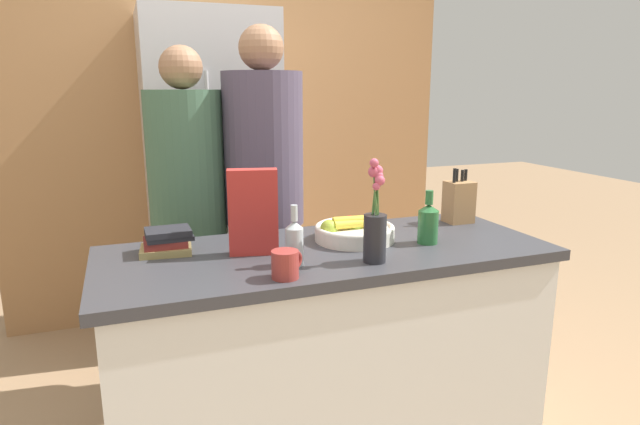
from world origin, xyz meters
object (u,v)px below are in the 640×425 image
object	(u,v)px
cereal_box	(253,212)
person_at_sink	(189,206)
fruit_bowl	(354,230)
person_in_blue	(265,194)
refrigerator	(212,179)
bottle_vinegar	(294,242)
flower_vase	(375,226)
coffee_mug	(286,264)
knife_block	(459,201)
book_stack	(167,241)
bottle_oil	(428,223)

from	to	relation	value
cereal_box	person_at_sink	bearing A→B (deg)	102.12
fruit_bowl	person_in_blue	bearing A→B (deg)	110.93
refrigerator	person_at_sink	distance (m)	0.67
bottle_vinegar	person_at_sink	distance (m)	0.90
flower_vase	person_in_blue	distance (m)	0.85
fruit_bowl	person_in_blue	world-z (taller)	person_in_blue
fruit_bowl	person_in_blue	size ratio (longest dim) A/B	0.18
cereal_box	refrigerator	bearing A→B (deg)	87.12
coffee_mug	person_at_sink	size ratio (longest dim) A/B	0.07
refrigerator	coffee_mug	size ratio (longest dim) A/B	16.33
refrigerator	flower_vase	xyz separation A→B (m)	(0.30, -1.56, 0.07)
refrigerator	knife_block	distance (m)	1.49
knife_block	fruit_bowl	bearing A→B (deg)	-169.19
refrigerator	book_stack	distance (m)	1.26
flower_vase	cereal_box	distance (m)	0.44
cereal_box	bottle_vinegar	world-z (taller)	cereal_box
bottle_oil	bottle_vinegar	xyz separation A→B (m)	(-0.56, -0.07, 0.00)
knife_block	person_in_blue	world-z (taller)	person_in_blue
flower_vase	coffee_mug	distance (m)	0.35
coffee_mug	person_at_sink	world-z (taller)	person_at_sink
fruit_bowl	knife_block	size ratio (longest dim) A/B	1.27
knife_block	cereal_box	bearing A→B (deg)	-171.64
coffee_mug	bottle_oil	world-z (taller)	bottle_oil
flower_vase	person_in_blue	world-z (taller)	person_in_blue
fruit_bowl	person_at_sink	distance (m)	0.86
fruit_bowl	bottle_oil	size ratio (longest dim) A/B	1.51
refrigerator	person_in_blue	bearing A→B (deg)	-79.83
cereal_box	bottle_vinegar	size ratio (longest dim) A/B	1.48
fruit_bowl	book_stack	world-z (taller)	fruit_bowl
refrigerator	cereal_box	world-z (taller)	refrigerator
bottle_vinegar	bottle_oil	bearing A→B (deg)	7.50
refrigerator	bottle_oil	size ratio (longest dim) A/B	9.09
flower_vase	book_stack	world-z (taller)	flower_vase
person_in_blue	flower_vase	bearing A→B (deg)	-106.88
refrigerator	bottle_vinegar	world-z (taller)	refrigerator
fruit_bowl	book_stack	bearing A→B (deg)	173.11
refrigerator	fruit_bowl	bearing A→B (deg)	-75.00
book_stack	knife_block	bearing A→B (deg)	0.94
coffee_mug	bottle_oil	bearing A→B (deg)	16.29
refrigerator	cereal_box	size ratio (longest dim) A/B	6.09
bottle_vinegar	knife_block	bearing A→B (deg)	19.99
flower_vase	person_at_sink	bearing A→B (deg)	119.28
bottle_oil	fruit_bowl	bearing A→B (deg)	151.54
person_at_sink	person_in_blue	distance (m)	0.36
knife_block	refrigerator	bearing A→B (deg)	127.32
fruit_bowl	refrigerator	bearing A→B (deg)	105.00
flower_vase	cereal_box	xyz separation A→B (m)	(-0.37, 0.23, 0.03)
fruit_bowl	person_at_sink	size ratio (longest dim) A/B	0.19
coffee_mug	bottle_oil	xyz separation A→B (m)	(0.63, 0.18, 0.04)
bottle_vinegar	refrigerator	bearing A→B (deg)	91.22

